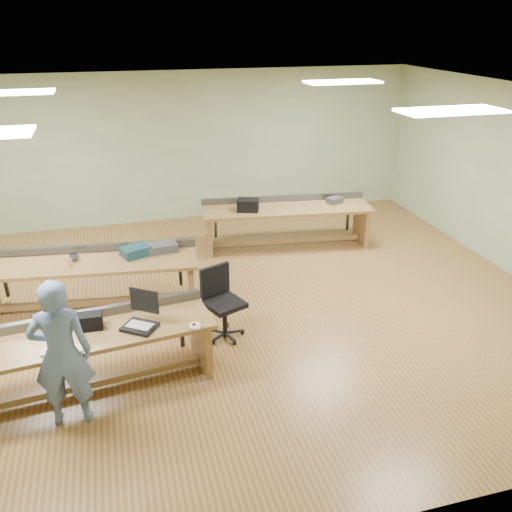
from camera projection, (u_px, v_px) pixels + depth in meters
name	position (u px, v px, depth m)	size (l,w,h in m)	color
floor	(214.00, 308.00, 7.98)	(10.00, 10.00, 0.00)	#9B683A
ceiling	(207.00, 98.00, 6.76)	(10.00, 10.00, 0.00)	silver
wall_back	(173.00, 148.00, 10.90)	(10.00, 0.04, 3.00)	#AABA8D
wall_front	(318.00, 391.00, 3.85)	(10.00, 0.04, 3.00)	#AABA8D
fluor_panels	(207.00, 101.00, 6.77)	(6.20, 3.50, 0.03)	white
workbench_front	(86.00, 348.00, 6.03)	(2.90, 1.10, 0.86)	olive
workbench_mid	(90.00, 273.00, 7.79)	(3.15, 1.18, 0.86)	olive
workbench_back	(286.00, 217.00, 9.96)	(3.15, 1.18, 0.86)	olive
person	(61.00, 354.00, 5.45)	(0.60, 0.40, 1.66)	#657CA4
laptop_base	(140.00, 327.00, 6.03)	(0.36, 0.29, 0.04)	black
laptop_screen	(144.00, 301.00, 6.05)	(0.36, 0.02, 0.28)	black
keyboard	(63.00, 350.00, 5.62)	(0.43, 0.14, 0.02)	silver
trackball_mouse	(195.00, 326.00, 6.02)	(0.13, 0.16, 0.07)	white
camera_bag	(90.00, 321.00, 6.00)	(0.27, 0.17, 0.18)	black
task_chair	(223.00, 312.00, 7.17)	(0.68, 0.68, 0.97)	black
parts_bin_teal	(136.00, 251.00, 7.85)	(0.39, 0.29, 0.14)	#12333D
parts_bin_grey	(162.00, 247.00, 8.01)	(0.44, 0.28, 0.12)	#39393B
mug	(74.00, 257.00, 7.71)	(0.13, 0.13, 0.10)	#39393B
drinks_can	(70.00, 263.00, 7.50)	(0.06, 0.06, 0.12)	#BBBBC0
storage_box_back	(248.00, 205.00, 9.64)	(0.37, 0.27, 0.21)	black
tray_back	(335.00, 200.00, 10.06)	(0.27, 0.20, 0.11)	#39393B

